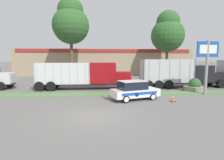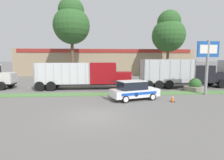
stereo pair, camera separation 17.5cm
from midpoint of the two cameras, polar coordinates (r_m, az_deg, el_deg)
The scene contains 16 objects.
ground_plane at distance 11.55m, azimuth -5.53°, elevation -11.62°, with size 600.00×600.00×0.00m, color slate.
grass_verge at distance 18.37m, azimuth -5.10°, elevation -4.60°, with size 120.00×1.76×0.06m, color #517F42.
centre_line_3 at distance 24.50m, azimuth -23.22°, elevation -2.34°, with size 2.40×0.14×0.01m, color yellow.
centre_line_4 at distance 23.32m, azimuth -10.56°, elevation -2.34°, with size 2.40×0.14×0.01m, color yellow.
centre_line_5 at distance 23.36m, azimuth 2.74°, elevation -2.22°, with size 2.40×0.14×0.01m, color yellow.
centre_line_6 at distance 24.61m, azimuth 15.33°, elevation -1.99°, with size 2.40×0.14×0.01m, color yellow.
centre_line_7 at distance 26.91m, azimuth 26.22°, elevation -1.72°, with size 2.40×0.14×0.01m, color yellow.
dump_truck_lead at distance 25.04m, azimuth 24.03°, elevation 1.44°, with size 11.17×2.79×3.64m.
dump_truck_trail at distance 21.65m, azimuth -5.73°, elevation 1.51°, with size 11.41×2.64×3.25m.
rally_car at distance 15.93m, azimuth 7.44°, elevation -3.29°, with size 4.64×2.98×1.77m.
store_sign_post at distance 20.37m, azimuth 28.97°, elevation 6.56°, with size 2.26×0.28×5.55m.
stone_planter at distance 22.50m, azimuth 25.68°, elevation -1.95°, with size 2.47×2.47×1.47m.
traffic_cone at distance 16.00m, azimuth 19.46°, elevation -5.59°, with size 0.37×0.37×0.66m.
store_building_backdrop at distance 45.24m, azimuth -2.03°, elevation 5.91°, with size 40.65×12.10×5.99m.
tree_behind_left at distance 34.44m, azimuth -12.93°, elevation 17.95°, with size 6.68×6.68×14.81m.
tree_behind_centre at distance 37.19m, azimuth 18.13°, elevation 14.60°, with size 6.45×6.45×13.15m.
Camera 2 is at (0.34, -10.97, 3.63)m, focal length 28.00 mm.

